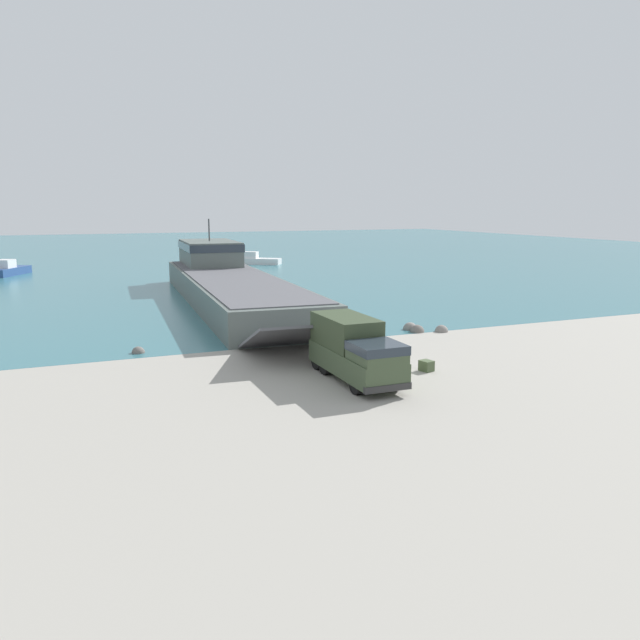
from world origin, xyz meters
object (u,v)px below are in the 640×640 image
(landing_craft, at_px, (227,280))
(military_truck, at_px, (355,350))
(soldier_on_ramp, at_px, (385,349))
(moored_boat_b, at_px, (253,260))
(moored_boat_a, at_px, (8,270))
(cargo_crate, at_px, (426,366))

(landing_craft, relative_size, military_truck, 6.20)
(soldier_on_ramp, bearing_deg, moored_boat_b, 150.29)
(landing_craft, height_order, moored_boat_a, landing_craft)
(military_truck, height_order, cargo_crate, military_truck)
(cargo_crate, bearing_deg, landing_craft, 96.12)
(military_truck, bearing_deg, soldier_on_ramp, 123.73)
(cargo_crate, bearing_deg, military_truck, -178.92)
(landing_craft, relative_size, moored_boat_a, 5.92)
(moored_boat_a, bearing_deg, soldier_on_ramp, -43.38)
(moored_boat_a, bearing_deg, landing_craft, -30.52)
(soldier_on_ramp, height_order, cargo_crate, soldier_on_ramp)
(military_truck, distance_m, cargo_crate, 4.53)
(soldier_on_ramp, xyz_separation_m, moored_boat_b, (11.17, 63.33, -0.35))
(military_truck, height_order, soldier_on_ramp, military_truck)
(military_truck, distance_m, soldier_on_ramp, 3.36)
(moored_boat_b, bearing_deg, cargo_crate, 25.86)
(landing_craft, xyz_separation_m, soldier_on_ramp, (1.66, -28.48, -0.81))
(soldier_on_ramp, relative_size, moored_boat_a, 0.23)
(military_truck, bearing_deg, landing_craft, 178.27)
(military_truck, relative_size, moored_boat_a, 0.95)
(moored_boat_a, xyz_separation_m, cargo_crate, (24.28, -62.01, -0.39))
(landing_craft, xyz_separation_m, moored_boat_b, (12.83, 34.84, -1.16))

